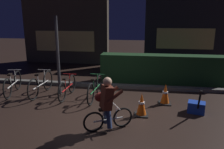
{
  "coord_description": "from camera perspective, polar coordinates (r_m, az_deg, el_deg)",
  "views": [
    {
      "loc": [
        1.17,
        -5.64,
        2.51
      ],
      "look_at": [
        0.2,
        0.6,
        0.9
      ],
      "focal_mm": 36.02,
      "sensor_mm": 36.0,
      "label": 1
    }
  ],
  "objects": [
    {
      "name": "cyclist",
      "position": [
        5.1,
        -1.32,
        -7.37
      ],
      "size": [
        1.06,
        0.61,
        1.25
      ],
      "rotation": [
        0.0,
        0.0,
        0.5
      ],
      "color": "black",
      "rests_on": "ground"
    },
    {
      "name": "ground_plane",
      "position": [
        6.29,
        -2.67,
        -9.25
      ],
      "size": [
        40.0,
        40.0,
        0.0
      ],
      "primitive_type": "plane",
      "color": "black"
    },
    {
      "name": "storefront_right",
      "position": [
        13.0,
        18.06,
        11.53
      ],
      "size": [
        4.28,
        0.54,
        4.09
      ],
      "color": "#262328",
      "rests_on": "ground"
    },
    {
      "name": "parked_bike_center_left",
      "position": [
        7.37,
        -11.28,
        -3.21
      ],
      "size": [
        0.46,
        1.56,
        0.72
      ],
      "rotation": [
        0.0,
        0.0,
        1.57
      ],
      "color": "black",
      "rests_on": "ground"
    },
    {
      "name": "traffic_cone_near",
      "position": [
        5.97,
        7.51,
        -7.6
      ],
      "size": [
        0.36,
        0.36,
        0.62
      ],
      "color": "black",
      "rests_on": "ground"
    },
    {
      "name": "hedge_row",
      "position": [
        8.98,
        12.63,
        1.37
      ],
      "size": [
        4.8,
        0.7,
        1.11
      ],
      "primitive_type": "cube",
      "color": "#19381C",
      "rests_on": "ground"
    },
    {
      "name": "traffic_cone_far",
      "position": [
        6.87,
        13.36,
        -4.87
      ],
      "size": [
        0.36,
        0.36,
        0.63
      ],
      "color": "black",
      "rests_on": "ground"
    },
    {
      "name": "parked_bike_left_mid",
      "position": [
        7.81,
        -17.58,
        -2.36
      ],
      "size": [
        0.46,
        1.74,
        0.8
      ],
      "rotation": [
        0.0,
        0.0,
        1.56
      ],
      "color": "black",
      "rests_on": "ground"
    },
    {
      "name": "storefront_left",
      "position": [
        12.96,
        -11.62,
        10.73
      ],
      "size": [
        4.75,
        0.54,
        3.55
      ],
      "color": "#42382D",
      "rests_on": "ground"
    },
    {
      "name": "parked_bike_leftmost",
      "position": [
        8.23,
        -23.87,
        -2.15
      ],
      "size": [
        0.51,
        1.65,
        0.78
      ],
      "rotation": [
        0.0,
        0.0,
        1.81
      ],
      "color": "black",
      "rests_on": "ground"
    },
    {
      "name": "blue_crate",
      "position": [
        6.55,
        20.62,
        -7.81
      ],
      "size": [
        0.5,
        0.42,
        0.3
      ],
      "primitive_type": "cube",
      "rotation": [
        0.0,
        0.0,
        -0.25
      ],
      "color": "#193DB7",
      "rests_on": "ground"
    },
    {
      "name": "closed_umbrella",
      "position": [
        6.23,
        21.19,
        -6.62
      ],
      "size": [
        0.1,
        0.44,
        0.78
      ],
      "primitive_type": "cylinder",
      "rotation": [
        0.0,
        0.48,
        4.61
      ],
      "color": "black",
      "rests_on": "ground"
    },
    {
      "name": "parked_bike_center_right",
      "position": [
        7.04,
        -4.29,
        -3.63
      ],
      "size": [
        0.46,
        1.66,
        0.76
      ],
      "rotation": [
        0.0,
        0.0,
        1.52
      ],
      "color": "black",
      "rests_on": "ground"
    },
    {
      "name": "street_post",
      "position": [
        7.51,
        -13.59,
        4.49
      ],
      "size": [
        0.1,
        0.1,
        2.57
      ],
      "primitive_type": "cylinder",
      "color": "#2D2D33",
      "rests_on": "ground"
    },
    {
      "name": "sidewalk_curb",
      "position": [
        8.3,
        0.33,
        -2.87
      ],
      "size": [
        12.0,
        0.24,
        0.12
      ],
      "primitive_type": "cube",
      "color": "#56544F",
      "rests_on": "ground"
    }
  ]
}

